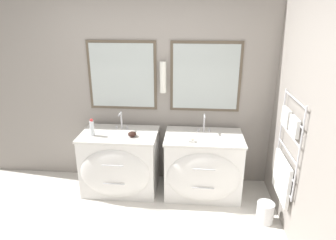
{
  "coord_description": "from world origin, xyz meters",
  "views": [
    {
      "loc": [
        0.61,
        -2.14,
        2.25
      ],
      "look_at": [
        0.33,
        1.14,
        1.05
      ],
      "focal_mm": 32.0,
      "sensor_mm": 36.0,
      "label": 1
    }
  ],
  "objects_px": {
    "toiletry_bottle": "(92,128)",
    "waste_bin": "(265,212)",
    "vanity_left": "(120,162)",
    "vanity_right": "(203,166)",
    "amenity_bowl": "(132,134)"
  },
  "relations": [
    {
      "from": "vanity_left",
      "to": "toiletry_bottle",
      "type": "height_order",
      "value": "toiletry_bottle"
    },
    {
      "from": "vanity_left",
      "to": "amenity_bowl",
      "type": "bearing_deg",
      "value": -14.7
    },
    {
      "from": "vanity_left",
      "to": "amenity_bowl",
      "type": "relative_size",
      "value": 9.2
    },
    {
      "from": "amenity_bowl",
      "to": "waste_bin",
      "type": "bearing_deg",
      "value": -15.86
    },
    {
      "from": "vanity_right",
      "to": "waste_bin",
      "type": "xyz_separation_m",
      "value": [
        0.7,
        -0.5,
        -0.28
      ]
    },
    {
      "from": "vanity_right",
      "to": "waste_bin",
      "type": "distance_m",
      "value": 0.9
    },
    {
      "from": "toiletry_bottle",
      "to": "vanity_right",
      "type": "bearing_deg",
      "value": 2.6
    },
    {
      "from": "vanity_right",
      "to": "amenity_bowl",
      "type": "distance_m",
      "value": 0.98
    },
    {
      "from": "toiletry_bottle",
      "to": "vanity_left",
      "type": "bearing_deg",
      "value": 11.53
    },
    {
      "from": "toiletry_bottle",
      "to": "waste_bin",
      "type": "height_order",
      "value": "toiletry_bottle"
    },
    {
      "from": "toiletry_bottle",
      "to": "waste_bin",
      "type": "bearing_deg",
      "value": -11.87
    },
    {
      "from": "toiletry_bottle",
      "to": "waste_bin",
      "type": "xyz_separation_m",
      "value": [
        2.07,
        -0.43,
        -0.77
      ]
    },
    {
      "from": "waste_bin",
      "to": "vanity_left",
      "type": "bearing_deg",
      "value": 164.26
    },
    {
      "from": "waste_bin",
      "to": "vanity_right",
      "type": "bearing_deg",
      "value": 144.46
    },
    {
      "from": "amenity_bowl",
      "to": "toiletry_bottle",
      "type": "bearing_deg",
      "value": -178.53
    }
  ]
}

